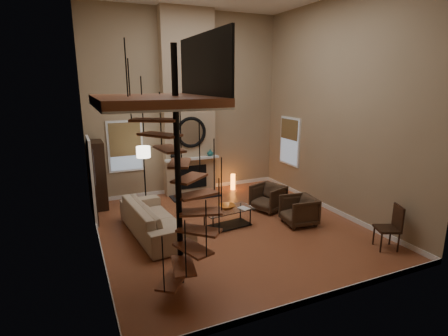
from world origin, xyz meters
name	(u,v)px	position (x,y,z in m)	size (l,w,h in m)	color
ground	(231,228)	(0.00, 0.00, -0.01)	(6.00, 6.50, 0.01)	#B05F38
back_wall	(186,105)	(0.00, 3.25, 2.75)	(6.00, 0.02, 5.50)	#988262
front_wall	(328,133)	(0.00, -3.25, 2.75)	(6.00, 0.02, 5.50)	#988262
left_wall	(89,119)	(-3.00, 0.00, 2.75)	(0.02, 6.50, 5.50)	#988262
right_wall	(337,109)	(3.00, 0.00, 2.75)	(0.02, 6.50, 5.50)	#988262
baseboard_back	(189,189)	(0.00, 3.24, 0.06)	(6.00, 0.02, 0.12)	white
baseboard_front	(316,299)	(0.00, -3.24, 0.06)	(6.00, 0.02, 0.12)	white
baseboard_left	(101,248)	(-2.99, 0.00, 0.06)	(0.02, 6.50, 0.12)	white
baseboard_right	(329,208)	(2.99, 0.00, 0.06)	(0.02, 6.50, 0.12)	white
chimney_breast	(188,105)	(0.00, 3.06, 2.75)	(1.60, 0.38, 5.50)	tan
hearth	(195,196)	(0.00, 2.57, 0.02)	(1.50, 0.60, 0.04)	black
firebox	(192,177)	(0.00, 2.86, 0.55)	(0.95, 0.02, 0.72)	black
mantel	(192,159)	(0.00, 2.78, 1.15)	(1.70, 0.18, 0.06)	white
mirror_frame	(191,132)	(0.00, 2.84, 1.95)	(0.94, 0.94, 0.10)	black
mirror_disc	(191,132)	(0.00, 2.85, 1.95)	(0.80, 0.80, 0.01)	white
vase_left	(174,155)	(-0.55, 2.82, 1.30)	(0.24, 0.24, 0.25)	black
vase_right	(210,153)	(0.60, 2.82, 1.28)	(0.20, 0.20, 0.21)	#185554
window_back	(125,146)	(-1.90, 3.22, 1.62)	(1.02, 0.06, 1.52)	white
window_right	(290,141)	(2.97, 2.00, 1.63)	(0.06, 1.02, 1.52)	white
entry_door	(92,181)	(-2.95, 1.80, 1.05)	(0.10, 1.05, 2.16)	white
loft	(160,96)	(-2.04, -1.80, 3.24)	(1.70, 2.20, 1.09)	brown
spiral_stair	(179,185)	(-1.78, -1.79, 1.78)	(1.47, 1.47, 4.06)	black
hutch	(98,175)	(-2.76, 2.77, 0.95)	(0.39, 0.83, 1.86)	black
sofa	(154,218)	(-1.77, 0.38, 0.40)	(2.52, 0.99, 0.74)	tan
armchair_near	(270,197)	(1.51, 0.70, 0.35)	(0.76, 0.79, 0.71)	#3D2A1C
armchair_far	(301,210)	(1.70, -0.49, 0.35)	(0.75, 0.78, 0.71)	#3D2A1C
coffee_table	(227,216)	(-0.05, 0.09, 0.28)	(1.30, 0.76, 0.46)	silver
bowl	(227,207)	(-0.05, 0.14, 0.50)	(0.40, 0.40, 0.10)	orange
book	(243,209)	(0.30, -0.06, 0.46)	(0.20, 0.27, 0.03)	gray
floor_lamp	(144,157)	(-1.54, 2.43, 1.41)	(0.38, 0.38, 1.70)	black
accent_lamp	(233,182)	(1.36, 2.77, 0.25)	(0.15, 0.15, 0.53)	orange
side_chair	(392,225)	(2.63, -2.34, 0.53)	(0.58, 0.58, 0.96)	black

